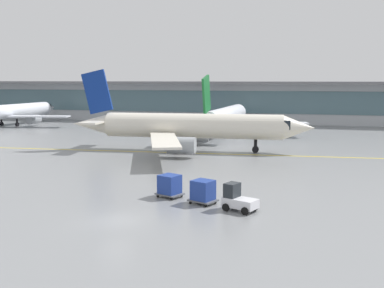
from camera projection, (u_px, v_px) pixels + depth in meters
name	position (u px, v px, depth m)	size (l,w,h in m)	color
ground_plane	(115.00, 221.00, 33.37)	(400.00, 400.00, 0.00)	gray
taxiway_centreline_stripe	(190.00, 153.00, 64.03)	(110.00, 0.36, 0.01)	yellow
terminal_concourse	(254.00, 101.00, 109.35)	(197.22, 11.00, 9.60)	#B2B7BC
gate_airplane_0	(13.00, 112.00, 102.02)	(28.57, 30.82, 10.20)	silver
gate_airplane_1	(225.00, 117.00, 85.18)	(30.36, 32.65, 10.82)	silver
taxiing_regional_jet	(190.00, 127.00, 65.55)	(34.86, 32.32, 11.54)	silver
baggage_tug	(238.00, 199.00, 35.86)	(2.94, 2.38, 2.10)	silver
cargo_dolly_lead	(203.00, 191.00, 37.82)	(2.55, 2.29, 1.94)	#595B60
cargo_dolly_trailing	(170.00, 185.00, 39.94)	(2.55, 2.29, 1.94)	#595B60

